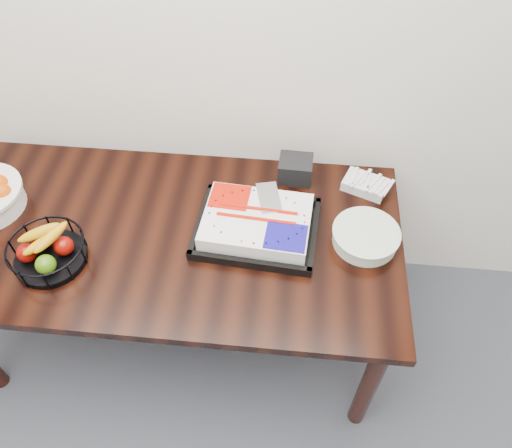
# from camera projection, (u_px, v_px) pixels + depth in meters

# --- Properties ---
(table) EXTENTS (1.80, 0.90, 0.75)m
(table) POSITION_uv_depth(u_px,v_px,m) (173.00, 246.00, 2.01)
(table) COLOR black
(table) RESTS_ON ground
(cake_tray) EXTENTS (0.49, 0.40, 0.10)m
(cake_tray) POSITION_uv_depth(u_px,v_px,m) (257.00, 224.00, 1.91)
(cake_tray) COLOR black
(cake_tray) RESTS_ON table
(fruit_basket) EXTENTS (0.28, 0.28, 0.15)m
(fruit_basket) POSITION_uv_depth(u_px,v_px,m) (47.00, 250.00, 1.81)
(fruit_basket) COLOR black
(fruit_basket) RESTS_ON table
(plate_stack) EXTENTS (0.26, 0.26, 0.06)m
(plate_stack) POSITION_uv_depth(u_px,v_px,m) (365.00, 237.00, 1.89)
(plate_stack) COLOR white
(plate_stack) RESTS_ON table
(fork_bag) EXTENTS (0.21, 0.17, 0.05)m
(fork_bag) POSITION_uv_depth(u_px,v_px,m) (365.00, 184.00, 2.07)
(fork_bag) COLOR silver
(fork_bag) RESTS_ON table
(napkin_box) EXTENTS (0.14, 0.12, 0.10)m
(napkin_box) POSITION_uv_depth(u_px,v_px,m) (295.00, 169.00, 2.10)
(napkin_box) COLOR black
(napkin_box) RESTS_ON table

